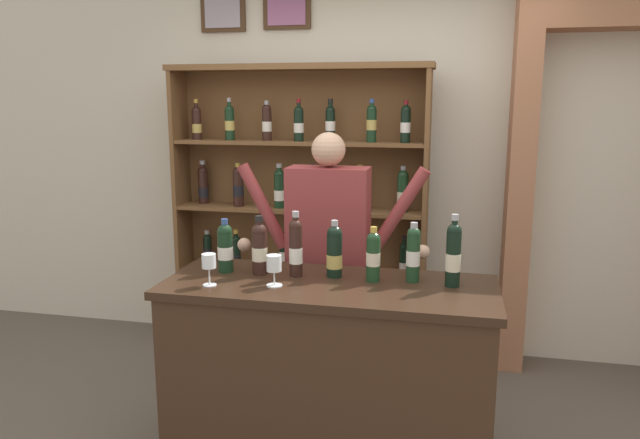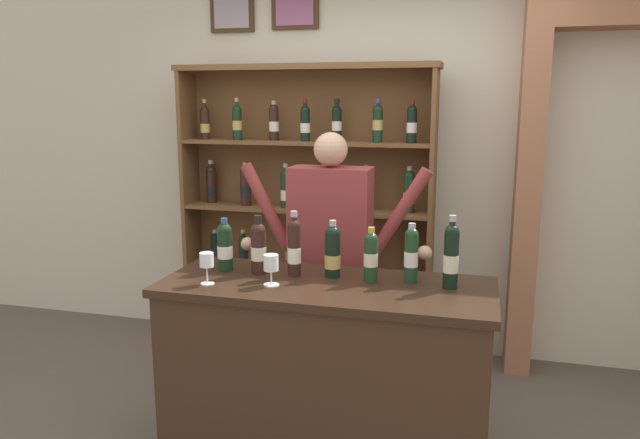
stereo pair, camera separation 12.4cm
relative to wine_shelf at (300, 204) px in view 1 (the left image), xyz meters
The scene contains 14 objects.
back_wall 0.83m from the wine_shelf, 34.91° to the left, with size 12.00×0.19×3.42m.
wine_shelf is the anchor object (origin of this frame).
archway_doorway 2.14m from the wine_shelf, ahead, with size 1.37×0.45×2.64m.
tasting_counter 1.61m from the wine_shelf, 70.21° to the right, with size 1.57×0.63×0.98m.
shopkeeper 0.88m from the wine_shelf, 64.74° to the right, with size 1.13×0.22×1.65m.
tasting_bottle_grappa 1.32m from the wine_shelf, 91.97° to the right, with size 0.08×0.08×0.27m.
tasting_bottle_bianco 1.33m from the wine_shelf, 84.10° to the right, with size 0.08×0.08×0.30m.
tasting_bottle_rosso 1.35m from the wine_shelf, 76.33° to the right, with size 0.07×0.07×0.32m.
tasting_bottle_vin_santo 1.38m from the wine_shelf, 68.50° to the right, with size 0.08×0.08×0.28m.
tasting_bottle_prosecco 1.49m from the wine_shelf, 62.00° to the right, with size 0.07×0.07×0.27m.
tasting_bottle_super_tuscan 1.56m from the wine_shelf, 55.35° to the right, with size 0.07×0.07×0.29m.
tasting_bottle_chianti 1.70m from the wine_shelf, 50.88° to the right, with size 0.07×0.07×0.34m.
wine_glass_center 1.56m from the wine_shelf, 91.24° to the right, with size 0.07×0.07×0.15m.
wine_glass_right 1.52m from the wine_shelf, 80.02° to the right, with size 0.07×0.07×0.15m.
Camera 1 is at (0.59, -2.67, 1.83)m, focal length 33.74 mm.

